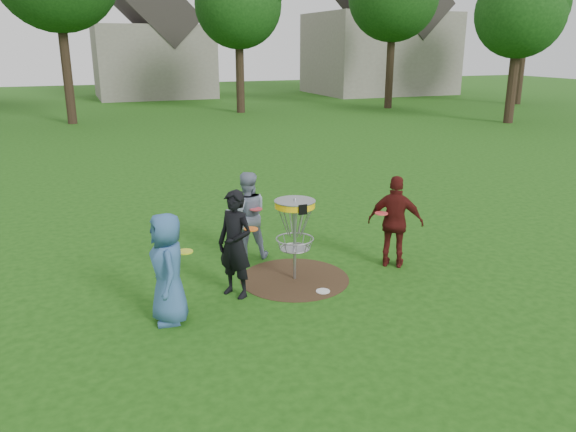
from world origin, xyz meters
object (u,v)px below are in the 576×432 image
object	(u,v)px
player_blue	(168,269)
disc_golf_basket	(295,220)
player_maroon	(396,222)
player_grey	(247,215)
player_black	(235,244)

from	to	relation	value
player_blue	disc_golf_basket	bearing A→B (deg)	110.42
player_maroon	disc_golf_basket	xyz separation A→B (m)	(-1.82, 0.09, 0.22)
player_blue	player_grey	xyz separation A→B (m)	(1.74, 1.97, 0.01)
player_black	player_maroon	distance (m)	2.89
player_black	player_maroon	xyz separation A→B (m)	(2.89, 0.15, -0.03)
player_grey	disc_golf_basket	world-z (taller)	player_grey
disc_golf_basket	player_maroon	bearing A→B (deg)	-2.92
player_grey	player_maroon	bearing A→B (deg)	160.09
player_maroon	player_blue	bearing A→B (deg)	46.71
player_black	player_maroon	bearing A→B (deg)	58.98
player_blue	player_black	xyz separation A→B (m)	(1.09, 0.48, 0.04)
player_grey	player_black	bearing A→B (deg)	77.43
player_maroon	disc_golf_basket	distance (m)	1.84
player_blue	player_black	world-z (taller)	player_black
player_maroon	disc_golf_basket	world-z (taller)	player_maroon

